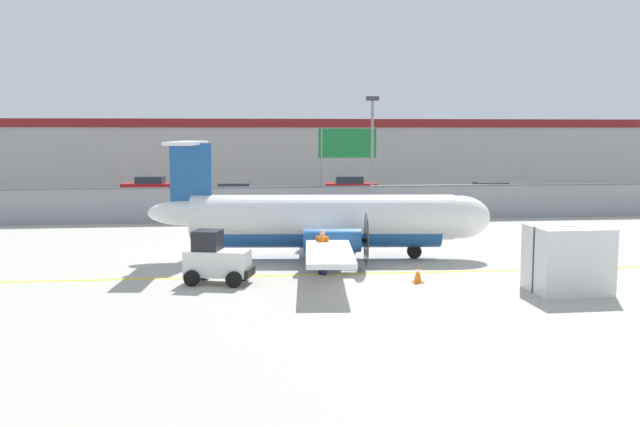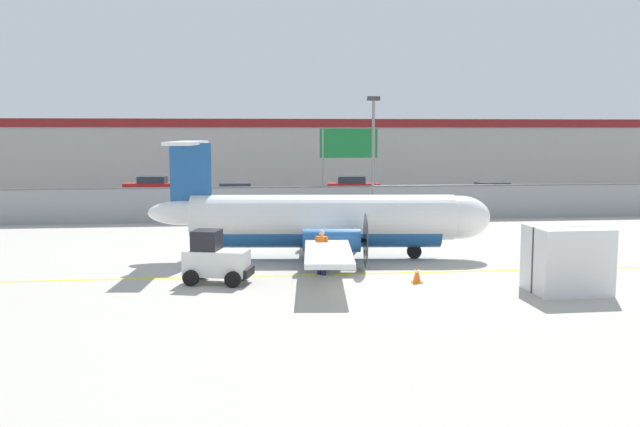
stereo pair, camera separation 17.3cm
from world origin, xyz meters
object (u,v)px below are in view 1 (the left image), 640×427
Objects in this scene: cargo_container at (568,259)px; traffic_cone_near_right at (246,264)px; parked_car_0 at (149,186)px; parked_car_2 at (351,186)px; parked_car_3 at (489,193)px; ground_crew_worker at (322,250)px; highway_sign at (347,151)px; traffic_cone_near_left at (418,274)px; apron_light_pole at (372,150)px; commuter_airplane at (329,221)px; baggage_tug at (216,259)px; parked_car_1 at (232,194)px.

cargo_container reaches higher than traffic_cone_near_right.
traffic_cone_near_right is 32.90m from parked_car_0.
parked_car_3 is (8.72, -7.96, 0.00)m from parked_car_2.
ground_crew_worker is 18.32m from highway_sign.
parked_car_2 is (16.29, -1.78, 0.00)m from parked_car_0.
traffic_cone_near_left is at bearing 65.09° from parked_car_3.
ground_crew_worker is 0.31× the size of highway_sign.
ground_crew_worker is 14.80m from apron_light_pole.
parked_car_2 is at bearing 84.60° from commuter_airplane.
parked_car_2 is 0.80× the size of highway_sign.
commuter_airplane reaches higher than parked_car_2.
commuter_airplane is at bearing 26.42° from ground_crew_worker.
traffic_cone_near_right is 28.48m from parked_car_3.
baggage_tug reaches higher than parked_car_1.
ground_crew_worker and parked_car_1 have the same top height.
parked_car_1 is 10.48m from highway_sign.
cargo_container is 21.99m from highway_sign.
parked_car_3 reaches higher than traffic_cone_near_left.
commuter_airplane is 14.84m from highway_sign.
highway_sign is (-2.42, -13.43, 3.24)m from parked_car_2.
apron_light_pole reaches higher than baggage_tug.
traffic_cone_near_right is 18.48m from highway_sign.
baggage_tug is 0.60× the size of parked_car_3.
parked_car_0 is at bearing 115.88° from commuter_airplane.
baggage_tug is 20.41m from highway_sign.
apron_light_pole is (4.50, 13.70, 3.35)m from ground_crew_worker.
parked_car_2 is at bearing 84.90° from traffic_cone_near_left.
parked_car_1 reaches higher than traffic_cone_near_right.
traffic_cone_near_right is 0.15× the size of parked_car_3.
commuter_airplane is 3.47m from ground_crew_worker.
commuter_airplane is at bearing 133.87° from cargo_container.
traffic_cone_near_left is at bearing -57.98° from commuter_airplane.
baggage_tug is 0.60× the size of parked_car_1.
apron_light_pole is at bearing -78.66° from highway_sign.
ground_crew_worker is at bearing 153.16° from cargo_container.
parked_car_1 and parked_car_2 have the same top height.
ground_crew_worker is 24.84m from parked_car_1.
parked_car_1 is at bearing -138.84° from parked_car_2.
baggage_tug is 1.04× the size of cargo_container.
cargo_container is at bearing -77.73° from ground_crew_worker.
baggage_tug reaches higher than traffic_cone_near_left.
parked_car_0 is at bearing 115.86° from baggage_tug.
commuter_airplane reaches higher than ground_crew_worker.
parked_car_2 reaches higher than traffic_cone_near_left.
traffic_cone_near_left is 0.15× the size of parked_car_0.
parked_car_0 is 26.84m from parked_car_3.
ground_crew_worker is 8.62m from cargo_container.
apron_light_pole is at bearing 75.66° from baggage_tug.
highway_sign is (3.02, 14.31, 2.54)m from commuter_airplane.
traffic_cone_near_right is at bearing 157.20° from traffic_cone_near_left.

